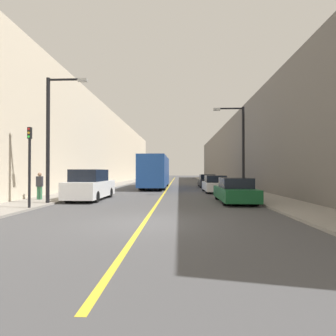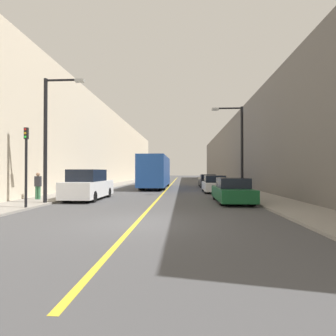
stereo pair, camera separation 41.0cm
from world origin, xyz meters
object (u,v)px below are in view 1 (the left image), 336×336
Objects in this scene: street_lamp_right at (240,144)px; pedestrian at (40,185)px; traffic_light at (29,164)px; car_right_near at (235,191)px; bus at (155,171)px; car_right_far at (207,181)px; street_lamp_left at (51,131)px; parked_suv_left at (90,186)px; car_right_mid at (215,185)px.

pedestrian is (-13.08, -3.70, -2.86)m from street_lamp_right.
pedestrian is (-1.45, 3.57, -1.24)m from traffic_light.
car_right_near is at bearing -0.60° from pedestrian.
street_lamp_right is (7.10, -9.06, 1.99)m from bus.
street_lamp_left is at bearing -122.05° from car_right_far.
parked_suv_left is 1.04× the size of car_right_far.
traffic_light is at bearing -107.43° from parked_suv_left.
car_right_near is 0.99× the size of car_right_far.
pedestrian reaches higher than car_right_near.
bus is 2.37× the size of car_right_mid.
car_right_mid is at bearing -43.89° from bus.
traffic_light is 4.05m from pedestrian.
bus is at bearing 74.47° from traffic_light.
traffic_light is at bearing -119.48° from car_right_far.
car_right_near is 0.73× the size of street_lamp_right.
street_lamp_right is at bearing -51.94° from bus.
car_right_near is at bearing -107.61° from street_lamp_right.
street_lamp_left reaches higher than street_lamp_right.
street_lamp_right reaches higher than car_right_mid.
street_lamp_left is at bearing -171.68° from car_right_near.
parked_suv_left reaches higher than pedestrian.
bus reaches higher than car_right_near.
traffic_light is 2.32× the size of pedestrian.
pedestrian is at bearing -115.12° from bus.
car_right_near is (9.02, -1.03, -0.24)m from parked_suv_left.
bus is 12.29m from parked_suv_left.
car_right_far is at bearing 90.25° from car_right_near.
traffic_light reaches higher than parked_suv_left.
car_right_mid is at bearing 31.85° from pedestrian.
pedestrian is at bearing -148.15° from car_right_mid.
bus is at bearing 75.19° from parked_suv_left.
car_right_far is at bearing 57.95° from street_lamp_left.
parked_suv_left is at bearing -144.30° from car_right_mid.
street_lamp_right is at bearing -68.79° from car_right_mid.
street_lamp_right reaches higher than parked_suv_left.
traffic_light is at bearing -161.72° from car_right_near.
car_right_far is 1.24× the size of traffic_light.
traffic_light is (-10.25, -10.83, 1.54)m from car_right_mid.
parked_suv_left is 4.87m from traffic_light.
pedestrian is at bearing -128.66° from car_right_far.
bus is at bearing 72.86° from street_lamp_left.
car_right_mid is 13.77m from pedestrian.
parked_suv_left is at bearing -104.81° from bus.
car_right_mid is 14.99m from traffic_light.
street_lamp_left reaches higher than parked_suv_left.
pedestrian reaches higher than car_right_far.
bus is at bearing -161.08° from car_right_far.
car_right_far is 21.11m from traffic_light.
street_lamp_left is (-4.44, -14.40, 2.21)m from bus.
street_lamp_right is (10.23, 2.79, 2.92)m from parked_suv_left.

